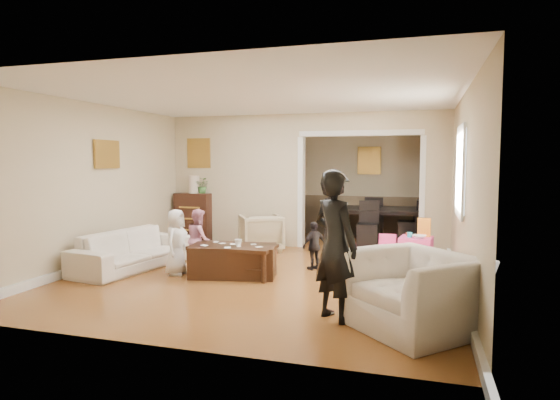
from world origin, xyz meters
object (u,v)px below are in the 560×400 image
(armchair_front, at_px, (413,292))
(child_kneel_b, at_px, (199,239))
(dresser, at_px, (195,218))
(child_toddler, at_px, (314,246))
(coffee_table, at_px, (233,261))
(armchair_back, at_px, (261,233))
(table_lamp, at_px, (194,184))
(dining_table, at_px, (371,225))
(play_table, at_px, (416,252))
(adult_person, at_px, (335,245))
(sofa, at_px, (133,250))
(child_kneel_a, at_px, (176,242))
(coffee_cup, at_px, (238,243))
(cyan_cup, at_px, (410,235))

(armchair_front, relative_size, child_kneel_b, 1.26)
(dresser, distance_m, child_toddler, 3.43)
(coffee_table, bearing_deg, armchair_back, 96.99)
(table_lamp, xyz_separation_m, child_toddler, (2.95, -1.75, -0.83))
(table_lamp, distance_m, dining_table, 3.80)
(dresser, bearing_deg, armchair_front, -42.09)
(child_kneel_b, bearing_deg, table_lamp, -3.51)
(play_table, bearing_deg, child_toddler, -155.28)
(child_kneel_b, bearing_deg, armchair_back, -47.81)
(coffee_table, bearing_deg, adult_person, -39.42)
(sofa, bearing_deg, child_kneel_b, -64.86)
(armchair_back, distance_m, armchair_front, 4.46)
(dresser, height_order, child_kneel_a, dresser)
(armchair_front, xyz_separation_m, child_kneel_b, (-3.27, 1.83, 0.09))
(table_lamp, distance_m, child_kneel_b, 2.61)
(armchair_front, distance_m, coffee_cup, 2.88)
(sofa, height_order, cyan_cup, sofa)
(dresser, relative_size, dining_table, 0.51)
(dining_table, bearing_deg, dresser, -166.23)
(adult_person, bearing_deg, table_lamp, -10.37)
(play_table, xyz_separation_m, child_kneel_b, (-3.26, -1.15, 0.23))
(armchair_back, height_order, dining_table, dining_table)
(table_lamp, bearing_deg, coffee_cup, -51.96)
(armchair_back, distance_m, dining_table, 2.51)
(dresser, xyz_separation_m, coffee_cup, (2.00, -2.55, -0.00))
(armchair_back, distance_m, dresser, 1.76)
(dresser, relative_size, cyan_cup, 12.79)
(cyan_cup, distance_m, child_toddler, 1.56)
(armchair_front, relative_size, cyan_cup, 14.79)
(sofa, distance_m, table_lamp, 2.65)
(armchair_back, relative_size, child_kneel_a, 0.78)
(dresser, distance_m, child_kneel_a, 2.85)
(armchair_front, distance_m, dining_table, 5.22)
(dresser, xyz_separation_m, child_kneel_b, (1.20, -2.20, -0.04))
(cyan_cup, bearing_deg, child_kneel_b, -160.88)
(adult_person, relative_size, child_toddler, 2.13)
(coffee_cup, bearing_deg, child_toddler, 40.10)
(table_lamp, distance_m, play_table, 4.68)
(child_kneel_a, bearing_deg, child_toddler, -66.68)
(adult_person, bearing_deg, coffee_cup, -3.25)
(sofa, distance_m, play_table, 4.50)
(play_table, bearing_deg, sofa, -161.49)
(adult_person, bearing_deg, child_kneel_b, 1.45)
(child_kneel_b, xyz_separation_m, child_toddler, (1.75, 0.45, -0.09))
(armchair_back, distance_m, child_kneel_b, 1.70)
(child_kneel_a, bearing_deg, adult_person, -118.44)
(armchair_front, bearing_deg, play_table, 134.77)
(coffee_table, distance_m, child_kneel_b, 0.80)
(dining_table, distance_m, adult_person, 5.08)
(table_lamp, xyz_separation_m, child_kneel_a, (1.05, -2.65, -0.71))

